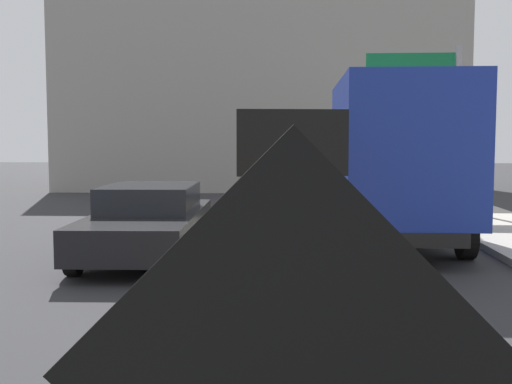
% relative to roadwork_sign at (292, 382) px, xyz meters
% --- Properties ---
extents(roadwork_sign, '(1.62, 0.22, 2.33)m').
position_rel_roadwork_sign_xyz_m(roadwork_sign, '(0.00, 0.00, 0.00)').
color(roadwork_sign, '#593819').
rests_on(roadwork_sign, ground).
extents(arrow_board_trailer, '(1.60, 1.94, 2.70)m').
position_rel_roadwork_sign_xyz_m(arrow_board_trailer, '(0.05, 6.95, -0.99)').
color(arrow_board_trailer, orange).
rests_on(arrow_board_trailer, ground).
extents(box_truck, '(2.67, 7.49, 3.47)m').
position_rel_roadwork_sign_xyz_m(box_truck, '(2.24, 12.01, 0.39)').
color(box_truck, black).
rests_on(box_truck, ground).
extents(pickup_car, '(2.19, 5.05, 1.38)m').
position_rel_roadwork_sign_xyz_m(pickup_car, '(-2.70, 9.92, -0.77)').
color(pickup_car, black).
rests_on(pickup_car, ground).
extents(highway_guide_sign, '(2.79, 0.18, 5.00)m').
position_rel_roadwork_sign_xyz_m(highway_guide_sign, '(4.20, 17.08, 1.95)').
color(highway_guide_sign, gray).
rests_on(highway_guide_sign, ground).
extents(far_building_block, '(17.52, 8.06, 8.04)m').
position_rel_roadwork_sign_xyz_m(far_building_block, '(-1.35, 28.15, 2.55)').
color(far_building_block, gray).
rests_on(far_building_block, ground).
extents(traffic_cone_mid_lane, '(0.36, 0.36, 0.66)m').
position_rel_roadwork_sign_xyz_m(traffic_cone_mid_lane, '(-0.54, 3.48, -1.15)').
color(traffic_cone_mid_lane, black).
rests_on(traffic_cone_mid_lane, ground).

